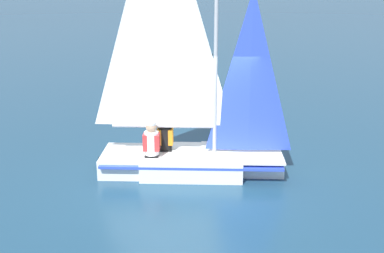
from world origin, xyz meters
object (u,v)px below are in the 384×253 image
(sailor_crew, at_px, (152,146))
(buoy_marker, at_px, (212,81))
(sailor_helm, at_px, (165,140))
(sailboat_main, at_px, (189,130))

(sailor_crew, bearing_deg, buoy_marker, 81.35)
(sailor_helm, bearing_deg, sailboat_main, -18.06)
(sailboat_main, xyz_separation_m, sailor_helm, (-0.56, -0.07, -0.29))
(sailor_helm, xyz_separation_m, sailor_crew, (-0.07, -0.46, 0.00))
(sailboat_main, bearing_deg, buoy_marker, 86.54)
(sailboat_main, height_order, sailor_crew, sailboat_main)
(sailor_helm, height_order, buoy_marker, buoy_marker)
(sailboat_main, bearing_deg, sailor_crew, -164.81)
(sailor_helm, height_order, sailor_crew, same)
(sailor_crew, bearing_deg, sailboat_main, 15.19)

